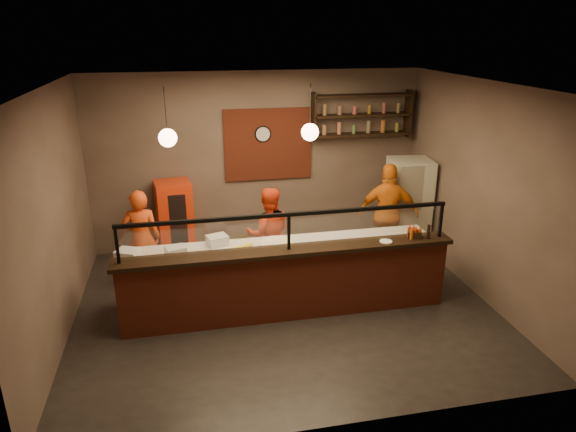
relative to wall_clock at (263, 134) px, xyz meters
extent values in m
plane|color=black|center=(-0.10, -2.46, -2.10)|extent=(6.00, 6.00, 0.00)
plane|color=#382F2B|center=(-0.10, -2.46, 1.10)|extent=(6.00, 6.00, 0.00)
plane|color=#715D53|center=(-0.10, 0.04, -0.50)|extent=(6.00, 0.00, 6.00)
plane|color=#715D53|center=(-3.10, -2.46, -0.50)|extent=(0.00, 5.00, 5.00)
plane|color=#715D53|center=(2.90, -2.46, -0.50)|extent=(0.00, 5.00, 5.00)
plane|color=#715D53|center=(-0.10, -4.96, -0.50)|extent=(6.00, 0.00, 6.00)
cube|color=maroon|center=(0.10, 0.01, -0.20)|extent=(1.60, 0.04, 1.30)
cube|color=maroon|center=(-0.10, -2.76, -1.60)|extent=(4.60, 0.25, 1.00)
cube|color=black|center=(-0.10, -2.76, -1.07)|extent=(4.70, 0.37, 0.06)
cube|color=gray|center=(-0.10, -2.26, -1.68)|extent=(4.60, 0.75, 0.85)
cube|color=silver|center=(-0.10, -2.26, -1.23)|extent=(4.60, 0.75, 0.05)
cube|color=white|center=(-0.10, -2.76, -0.79)|extent=(4.40, 0.02, 0.50)
cube|color=black|center=(-0.10, -2.76, -0.54)|extent=(4.50, 0.05, 0.05)
cube|color=black|center=(-2.32, -2.76, -0.79)|extent=(0.04, 0.04, 0.50)
cube|color=black|center=(-0.10, -2.76, -0.79)|extent=(0.04, 0.04, 0.50)
cube|color=black|center=(2.12, -2.76, -0.79)|extent=(0.04, 0.04, 0.50)
cube|color=black|center=(1.80, -0.14, -0.05)|extent=(1.80, 0.28, 0.04)
cube|color=black|center=(1.80, -0.14, 0.30)|extent=(1.80, 0.28, 0.04)
cube|color=black|center=(1.80, -0.14, 0.65)|extent=(1.80, 0.28, 0.04)
cube|color=black|center=(0.90, -0.14, 0.30)|extent=(0.04, 0.28, 0.85)
cube|color=black|center=(2.70, -0.14, 0.30)|extent=(0.04, 0.28, 0.85)
cylinder|color=black|center=(0.00, 0.00, 0.00)|extent=(0.30, 0.04, 0.30)
cylinder|color=black|center=(-1.60, -2.26, 0.80)|extent=(0.01, 0.01, 0.60)
sphere|color=#E9A880|center=(-1.60, -2.26, 0.45)|extent=(0.24, 0.24, 0.24)
cylinder|color=black|center=(0.30, -2.26, 0.80)|extent=(0.01, 0.01, 0.60)
sphere|color=#E9A880|center=(0.30, -2.26, 0.45)|extent=(0.24, 0.24, 0.24)
imported|color=#E44A15|center=(-2.15, -1.30, -1.31)|extent=(0.59, 0.40, 1.58)
imported|color=red|center=(-0.17, -1.49, -1.32)|extent=(0.79, 0.64, 1.55)
imported|color=orange|center=(1.95, -1.28, -1.22)|extent=(1.12, 0.71, 1.77)
cube|color=beige|center=(2.50, -0.86, -1.24)|extent=(0.79, 0.75, 1.71)
cube|color=red|center=(-1.65, -0.31, -1.40)|extent=(0.67, 0.63, 1.39)
cylinder|color=#F2EACD|center=(-0.16, -2.15, -1.19)|extent=(0.53, 0.53, 0.01)
cube|color=silver|center=(-1.62, -2.32, -1.13)|extent=(0.32, 0.28, 0.13)
cube|color=silver|center=(-1.02, -2.05, -1.13)|extent=(0.34, 0.30, 0.14)
cube|color=white|center=(-2.25, -2.34, -1.12)|extent=(0.38, 0.35, 0.15)
cylinder|color=yellow|center=(-0.70, -2.28, -1.17)|extent=(0.35, 0.21, 0.06)
cube|color=black|center=(1.74, -2.73, -0.99)|extent=(0.22, 0.19, 0.10)
cylinder|color=black|center=(1.92, -2.81, -0.94)|extent=(0.05, 0.05, 0.21)
cylinder|color=white|center=(1.29, -2.80, -1.03)|extent=(0.23, 0.23, 0.01)
camera|label=1|loc=(-1.41, -9.02, 1.81)|focal=32.00mm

